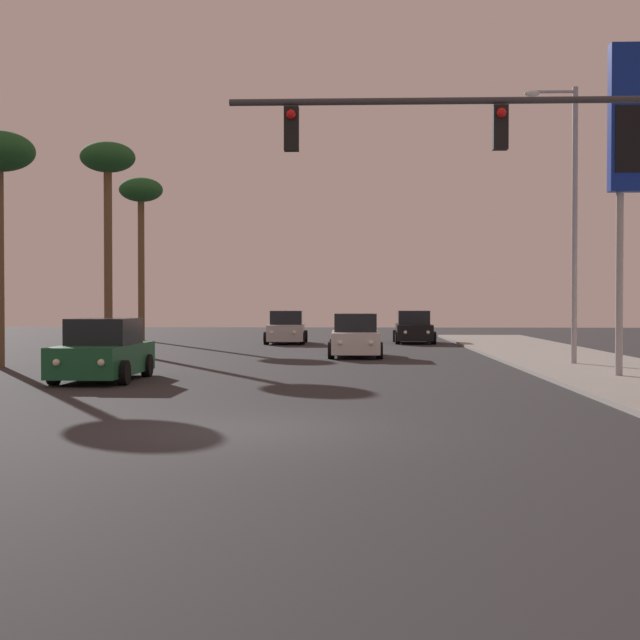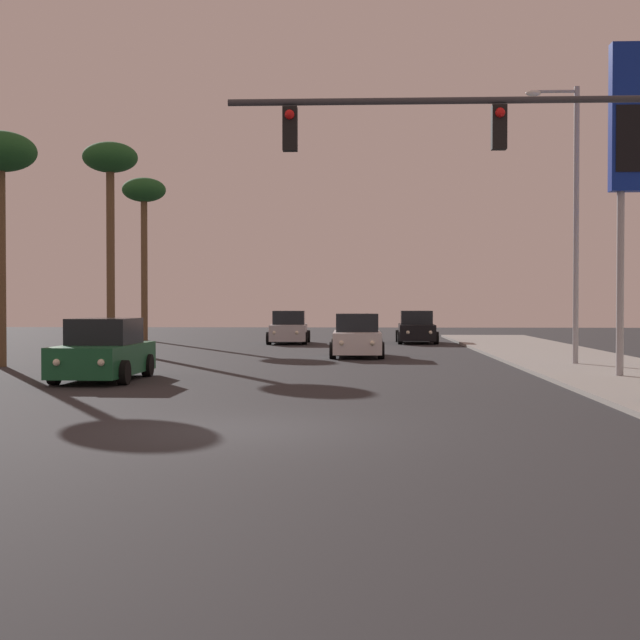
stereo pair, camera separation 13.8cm
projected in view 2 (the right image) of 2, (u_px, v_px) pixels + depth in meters
name	position (u px, v px, depth m)	size (l,w,h in m)	color
ground_plane	(244.00, 429.00, 14.81)	(120.00, 120.00, 0.00)	#28282B
sidewalk_right	(635.00, 377.00, 24.39)	(5.00, 60.00, 0.12)	gray
car_white	(357.00, 337.00, 34.50)	(2.04, 4.32, 1.68)	silver
car_silver	(289.00, 329.00, 45.67)	(2.04, 4.34, 1.68)	#B7B7BC
car_green	(104.00, 352.00, 24.09)	(2.04, 4.33, 1.68)	#195933
car_black	(416.00, 328.00, 46.05)	(2.04, 4.33, 1.68)	black
traffic_light_mast	(521.00, 171.00, 18.06)	(8.61, 0.36, 6.50)	#38383D
street_lamp	(572.00, 210.00, 28.95)	(1.74, 0.24, 9.00)	#99999E
palm_tree_far	(144.00, 199.00, 49.03)	(2.40, 2.40, 8.98)	brown
palm_tree_mid	(110.00, 170.00, 39.00)	(2.40, 2.40, 9.13)	brown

